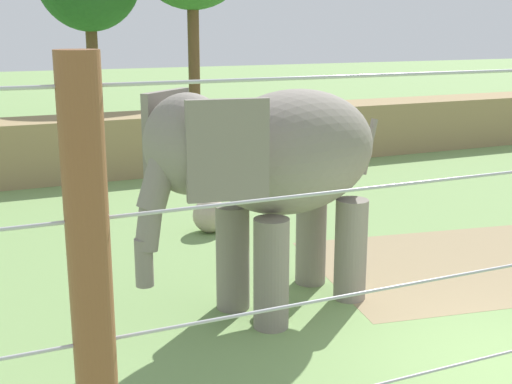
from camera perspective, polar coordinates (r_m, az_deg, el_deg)
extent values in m
plane|color=#759956|center=(9.28, 19.85, -13.44)|extent=(120.00, 120.00, 0.00)
cube|color=#937F5B|center=(12.97, 19.31, -5.50)|extent=(6.90, 4.80, 0.01)
cube|color=#997F56|center=(20.06, -6.41, 4.32)|extent=(36.00, 1.80, 1.66)
cylinder|color=gray|center=(9.44, 1.29, -6.86)|extent=(0.50, 0.50, 1.58)
cylinder|color=gray|center=(10.07, -1.97, -5.52)|extent=(0.50, 0.50, 1.58)
cylinder|color=gray|center=(10.51, 7.95, -4.81)|extent=(0.50, 0.50, 1.58)
cylinder|color=gray|center=(11.08, 4.64, -3.73)|extent=(0.50, 0.50, 1.58)
ellipsoid|color=gray|center=(9.85, 3.22, 3.40)|extent=(3.25, 2.32, 1.80)
ellipsoid|color=gray|center=(8.67, -5.70, 4.03)|extent=(1.41, 1.50, 1.30)
cube|color=gray|center=(8.19, -2.38, 3.51)|extent=(1.02, 0.27, 1.24)
cube|color=gray|center=(9.29, -7.48, 4.64)|extent=(0.84, 0.75, 1.24)
cylinder|color=gray|center=(8.51, -8.32, 0.56)|extent=(0.63, 0.50, 0.71)
cylinder|color=gray|center=(8.57, -8.98, -2.80)|extent=(0.46, 0.39, 0.66)
cylinder|color=gray|center=(8.67, -9.37, -5.85)|extent=(0.28, 0.28, 0.62)
cylinder|color=gray|center=(11.04, 9.45, 3.77)|extent=(0.36, 0.20, 0.90)
sphere|color=tan|center=(13.86, -3.89, -1.97)|extent=(0.71, 0.71, 0.71)
cylinder|color=brown|center=(27.37, -13.45, 9.30)|extent=(0.44, 0.44, 4.25)
cylinder|color=brown|center=(26.51, -5.21, 10.42)|extent=(0.44, 0.44, 5.12)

